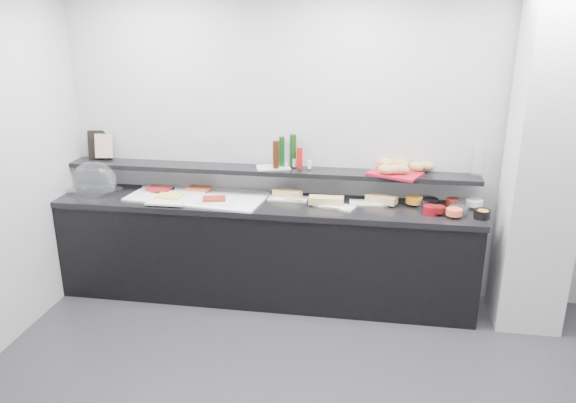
# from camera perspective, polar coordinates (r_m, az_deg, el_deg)

# --- Properties ---
(back_wall) EXTENTS (5.00, 0.02, 2.70)m
(back_wall) POSITION_cam_1_polar(r_m,az_deg,el_deg) (4.88, 6.29, 5.68)
(back_wall) COLOR #AFB2B6
(back_wall) RESTS_ON ground
(column) EXTENTS (0.50, 0.50, 2.70)m
(column) POSITION_cam_1_polar(r_m,az_deg,el_deg) (4.71, 24.59, 3.59)
(column) COLOR silver
(column) RESTS_ON ground
(buffet_cabinet) EXTENTS (3.60, 0.60, 0.85)m
(buffet_cabinet) POSITION_cam_1_polar(r_m,az_deg,el_deg) (4.98, -2.39, -5.21)
(buffet_cabinet) COLOR black
(buffet_cabinet) RESTS_ON ground
(counter_top) EXTENTS (3.62, 0.62, 0.05)m
(counter_top) POSITION_cam_1_polar(r_m,az_deg,el_deg) (4.81, -2.46, -0.31)
(counter_top) COLOR black
(counter_top) RESTS_ON buffet_cabinet
(wall_shelf) EXTENTS (3.60, 0.25, 0.04)m
(wall_shelf) POSITION_cam_1_polar(r_m,az_deg,el_deg) (4.90, -2.10, 3.17)
(wall_shelf) COLOR black
(wall_shelf) RESTS_ON back_wall
(cloche_base) EXTENTS (0.52, 0.43, 0.04)m
(cloche_base) POSITION_cam_1_polar(r_m,az_deg,el_deg) (5.35, -19.19, 1.13)
(cloche_base) COLOR #AFB1B6
(cloche_base) RESTS_ON counter_top
(cloche_dome) EXTENTS (0.41, 0.27, 0.34)m
(cloche_dome) POSITION_cam_1_polar(r_m,az_deg,el_deg) (5.27, -19.05, 2.06)
(cloche_dome) COLOR silver
(cloche_dome) RESTS_ON cloche_base
(linen_runner) EXTENTS (1.24, 0.70, 0.01)m
(linen_runner) POSITION_cam_1_polar(r_m,az_deg,el_deg) (4.98, -9.14, 0.54)
(linen_runner) COLOR white
(linen_runner) RESTS_ON counter_top
(platter_meat_a) EXTENTS (0.34, 0.28, 0.01)m
(platter_meat_a) POSITION_cam_1_polar(r_m,az_deg,el_deg) (5.22, -13.05, 1.29)
(platter_meat_a) COLOR silver
(platter_meat_a) RESTS_ON linen_runner
(food_meat_a) EXTENTS (0.22, 0.15, 0.02)m
(food_meat_a) POSITION_cam_1_polar(r_m,az_deg,el_deg) (5.15, -12.96, 1.27)
(food_meat_a) COLOR maroon
(food_meat_a) RESTS_ON platter_meat_a
(platter_salmon) EXTENTS (0.34, 0.23, 0.01)m
(platter_salmon) POSITION_cam_1_polar(r_m,az_deg,el_deg) (5.07, -10.15, 0.97)
(platter_salmon) COLOR white
(platter_salmon) RESTS_ON linen_runner
(food_salmon) EXTENTS (0.22, 0.15, 0.02)m
(food_salmon) POSITION_cam_1_polar(r_m,az_deg,el_deg) (5.09, -9.02, 1.33)
(food_salmon) COLOR #CE502A
(food_salmon) RESTS_ON platter_salmon
(platter_cheese) EXTENTS (0.32, 0.22, 0.01)m
(platter_cheese) POSITION_cam_1_polar(r_m,az_deg,el_deg) (4.85, -12.13, 0.03)
(platter_cheese) COLOR white
(platter_cheese) RESTS_ON linen_runner
(food_cheese) EXTENTS (0.22, 0.16, 0.02)m
(food_cheese) POSITION_cam_1_polar(r_m,az_deg,el_deg) (4.92, -11.97, 0.52)
(food_cheese) COLOR #F2E35E
(food_cheese) RESTS_ON platter_cheese
(platter_meat_b) EXTENTS (0.36, 0.26, 0.01)m
(platter_meat_b) POSITION_cam_1_polar(r_m,az_deg,el_deg) (4.80, -7.25, 0.08)
(platter_meat_b) COLOR white
(platter_meat_b) RESTS_ON linen_runner
(food_meat_b) EXTENTS (0.21, 0.16, 0.02)m
(food_meat_b) POSITION_cam_1_polar(r_m,az_deg,el_deg) (4.79, -7.51, 0.28)
(food_meat_b) COLOR maroon
(food_meat_b) RESTS_ON platter_meat_b
(sandwich_plate_left) EXTENTS (0.34, 0.15, 0.01)m
(sandwich_plate_left) POSITION_cam_1_polar(r_m,az_deg,el_deg) (4.86, 0.01, 0.31)
(sandwich_plate_left) COLOR white
(sandwich_plate_left) RESTS_ON counter_top
(sandwich_food_left) EXTENTS (0.27, 0.17, 0.06)m
(sandwich_food_left) POSITION_cam_1_polar(r_m,az_deg,el_deg) (4.88, -0.07, 0.86)
(sandwich_food_left) COLOR #E1BC76
(sandwich_food_left) RESTS_ON sandwich_plate_left
(tongs_left) EXTENTS (0.16, 0.03, 0.01)m
(tongs_left) POSITION_cam_1_polar(r_m,az_deg,el_deg) (4.79, 0.54, 0.17)
(tongs_left) COLOR #A8A9AF
(tongs_left) RESTS_ON sandwich_plate_left
(sandwich_plate_mid) EXTENTS (0.36, 0.24, 0.01)m
(sandwich_plate_mid) POSITION_cam_1_polar(r_m,az_deg,el_deg) (4.69, 4.75, -0.46)
(sandwich_plate_mid) COLOR white
(sandwich_plate_mid) RESTS_ON counter_top
(sandwich_food_mid) EXTENTS (0.29, 0.12, 0.06)m
(sandwich_food_mid) POSITION_cam_1_polar(r_m,az_deg,el_deg) (4.71, 3.90, 0.11)
(sandwich_food_mid) COLOR tan
(sandwich_food_mid) RESTS_ON sandwich_plate_mid
(tongs_mid) EXTENTS (0.16, 0.04, 0.01)m
(tongs_mid) POSITION_cam_1_polar(r_m,az_deg,el_deg) (4.62, 4.31, -0.61)
(tongs_mid) COLOR silver
(tongs_mid) RESTS_ON sandwich_plate_mid
(sandwich_plate_right) EXTENTS (0.33, 0.16, 0.01)m
(sandwich_plate_right) POSITION_cam_1_polar(r_m,az_deg,el_deg) (4.80, 8.17, -0.13)
(sandwich_plate_right) COLOR white
(sandwich_plate_right) RESTS_ON counter_top
(sandwich_food_right) EXTENTS (0.28, 0.20, 0.06)m
(sandwich_food_right) POSITION_cam_1_polar(r_m,az_deg,el_deg) (4.80, 9.47, 0.25)
(sandwich_food_right) COLOR #E0B675
(sandwich_food_right) RESTS_ON sandwich_plate_right
(tongs_right) EXTENTS (0.16, 0.04, 0.01)m
(tongs_right) POSITION_cam_1_polar(r_m,az_deg,el_deg) (4.76, 8.04, -0.13)
(tongs_right) COLOR silver
(tongs_right) RESTS_ON sandwich_plate_right
(bowl_glass_fruit) EXTENTS (0.21, 0.21, 0.07)m
(bowl_glass_fruit) POSITION_cam_1_polar(r_m,az_deg,el_deg) (4.82, 13.89, -0.07)
(bowl_glass_fruit) COLOR silver
(bowl_glass_fruit) RESTS_ON counter_top
(fill_glass_fruit) EXTENTS (0.14, 0.14, 0.05)m
(fill_glass_fruit) POSITION_cam_1_polar(r_m,az_deg,el_deg) (4.81, 12.69, 0.14)
(fill_glass_fruit) COLOR orange
(fill_glass_fruit) RESTS_ON bowl_glass_fruit
(bowl_black_jam) EXTENTS (0.17, 0.17, 0.07)m
(bowl_black_jam) POSITION_cam_1_polar(r_m,az_deg,el_deg) (4.80, 14.17, -0.17)
(bowl_black_jam) COLOR black
(bowl_black_jam) RESTS_ON counter_top
(fill_black_jam) EXTENTS (0.14, 0.14, 0.05)m
(fill_black_jam) POSITION_cam_1_polar(r_m,az_deg,el_deg) (4.85, 16.37, -0.02)
(fill_black_jam) COLOR #54140C
(fill_black_jam) RESTS_ON bowl_black_jam
(bowl_glass_cream) EXTENTS (0.23, 0.23, 0.07)m
(bowl_glass_cream) POSITION_cam_1_polar(r_m,az_deg,el_deg) (4.85, 17.14, -0.24)
(bowl_glass_cream) COLOR silver
(bowl_glass_cream) RESTS_ON counter_top
(fill_glass_cream) EXTENTS (0.14, 0.14, 0.05)m
(fill_glass_cream) POSITION_cam_1_polar(r_m,az_deg,el_deg) (4.89, 18.40, -0.10)
(fill_glass_cream) COLOR silver
(fill_glass_cream) RESTS_ON bowl_glass_cream
(bowl_red_jam) EXTENTS (0.13, 0.13, 0.07)m
(bowl_red_jam) POSITION_cam_1_polar(r_m,az_deg,el_deg) (4.64, 14.28, -0.86)
(bowl_red_jam) COLOR maroon
(bowl_red_jam) RESTS_ON counter_top
(fill_red_jam) EXTENTS (0.13, 0.13, 0.05)m
(fill_red_jam) POSITION_cam_1_polar(r_m,az_deg,el_deg) (4.64, 15.05, -0.77)
(fill_red_jam) COLOR #520D0B
(fill_red_jam) RESTS_ON bowl_red_jam
(bowl_glass_salmon) EXTENTS (0.19, 0.19, 0.07)m
(bowl_glass_salmon) POSITION_cam_1_polar(r_m,az_deg,el_deg) (4.68, 16.94, -0.94)
(bowl_glass_salmon) COLOR white
(bowl_glass_salmon) RESTS_ON counter_top
(fill_glass_salmon) EXTENTS (0.15, 0.15, 0.05)m
(fill_glass_salmon) POSITION_cam_1_polar(r_m,az_deg,el_deg) (4.61, 16.52, -1.02)
(fill_glass_salmon) COLOR #F6633C
(fill_glass_salmon) RESTS_ON bowl_glass_salmon
(bowl_black_fruit) EXTENTS (0.14, 0.14, 0.07)m
(bowl_black_fruit) POSITION_cam_1_polar(r_m,az_deg,el_deg) (4.67, 19.12, -1.22)
(bowl_black_fruit) COLOR black
(bowl_black_fruit) RESTS_ON counter_top
(fill_black_fruit) EXTENTS (0.09, 0.09, 0.05)m
(fill_black_fruit) POSITION_cam_1_polar(r_m,az_deg,el_deg) (4.65, 19.18, -1.15)
(fill_black_fruit) COLOR orange
(fill_black_fruit) RESTS_ON bowl_black_fruit
(framed_print) EXTENTS (0.22, 0.12, 0.26)m
(framed_print) POSITION_cam_1_polar(r_m,az_deg,el_deg) (5.48, -18.58, 5.51)
(framed_print) COLOR black
(framed_print) RESTS_ON wall_shelf
(print_art) EXTENTS (0.17, 0.07, 0.22)m
(print_art) POSITION_cam_1_polar(r_m,az_deg,el_deg) (5.42, -18.22, 5.39)
(print_art) COLOR tan
(print_art) RESTS_ON framed_print
(condiment_tray) EXTENTS (0.33, 0.26, 0.01)m
(condiment_tray) POSITION_cam_1_polar(r_m,az_deg,el_deg) (4.90, -1.52, 3.49)
(condiment_tray) COLOR silver
(condiment_tray) RESTS_ON wall_shelf
(bottle_green_a) EXTENTS (0.05, 0.05, 0.26)m
(bottle_green_a) POSITION_cam_1_polar(r_m,az_deg,el_deg) (4.89, -0.62, 5.11)
(bottle_green_a) COLOR #103C14
(bottle_green_a) RESTS_ON condiment_tray
(bottle_brown) EXTENTS (0.06, 0.06, 0.24)m
(bottle_brown) POSITION_cam_1_polar(r_m,az_deg,el_deg) (4.82, -1.23, 4.79)
(bottle_brown) COLOR #381C0A
(bottle_brown) RESTS_ON condiment_tray
(bottle_green_b) EXTENTS (0.07, 0.07, 0.28)m
(bottle_green_b) POSITION_cam_1_polar(r_m,az_deg,el_deg) (4.89, 0.52, 5.22)
(bottle_green_b) COLOR #123B10
(bottle_green_b) RESTS_ON condiment_tray
(bottle_hot) EXTENTS (0.06, 0.06, 0.18)m
(bottle_hot) POSITION_cam_1_polar(r_m,az_deg,el_deg) (4.84, 1.19, 4.46)
(bottle_hot) COLOR red
(bottle_hot) RESTS_ON condiment_tray
(shaker_salt) EXTENTS (0.04, 0.04, 0.07)m
(shaker_salt) POSITION_cam_1_polar(r_m,az_deg,el_deg) (4.84, 2.19, 3.79)
(shaker_salt) COLOR white
(shaker_salt) RESTS_ON condiment_tray
(shaker_pepper) EXTENTS (0.03, 0.03, 0.07)m
(shaker_pepper) POSITION_cam_1_polar(r_m,az_deg,el_deg) (4.89, 0.65, 3.95)
(shaker_pepper) COLOR silver
(shaker_pepper) RESTS_ON condiment_tray
(bread_tray) EXTENTS (0.49, 0.43, 0.02)m
(bread_tray) POSITION_cam_1_polar(r_m,az_deg,el_deg) (4.77, 10.81, 2.79)
(bread_tray) COLOR maroon
(bread_tray) RESTS_ON wall_shelf
(bread_roll_nw) EXTENTS (0.17, 0.14, 0.08)m
(bread_roll_nw) POSITION_cam_1_polar(r_m,az_deg,el_deg) (4.88, 10.00, 3.82)
(bread_roll_nw) COLOR tan
(bread_roll_nw) RESTS_ON bread_tray
(bread_roll_n) EXTENTS (0.17, 0.14, 0.08)m
(bread_roll_n) POSITION_cam_1_polar(r_m,az_deg,el_deg) (4.89, 11.43, 3.74)
(bread_roll_n) COLOR #B69045
(bread_roll_n) RESTS_ON bread_tray
(bread_roll_ne) EXTENTS (0.15, 0.12, 0.08)m
(bread_roll_ne) POSITION_cam_1_polar(r_m,az_deg,el_deg) (4.88, 13.95, 3.54)
(bread_roll_ne) COLOR #BA9047
(bread_roll_ne) RESTS_ON bread_tray
(bread_roll_sw) EXTENTS (0.16, 0.13, 0.08)m
(bread_roll_sw) POSITION_cam_1_polar(r_m,az_deg,el_deg) (4.70, 9.93, 3.22)
(bread_roll_sw) COLOR tan
(bread_roll_sw) RESTS_ON bread_tray
(bread_roll_s) EXTENTS (0.15, 0.13, 0.08)m
(bread_roll_s) POSITION_cam_1_polar(r_m,az_deg,el_deg) (4.72, 10.85, 3.24)
(bread_roll_s) COLOR #D58851
(bread_roll_s) RESTS_ON bread_tray
(bread_roll_se) EXTENTS (0.14, 0.10, 0.08)m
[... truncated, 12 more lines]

